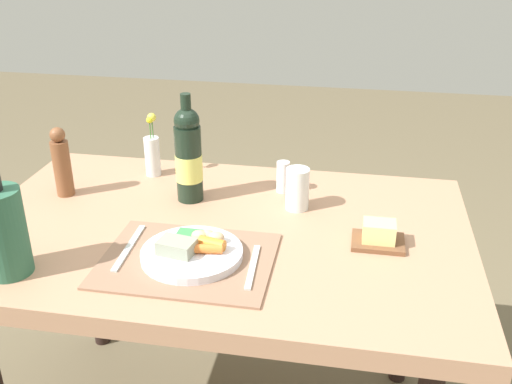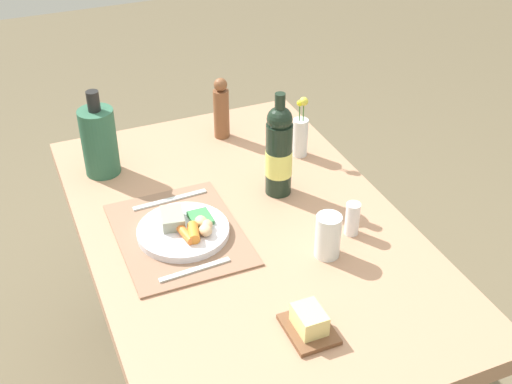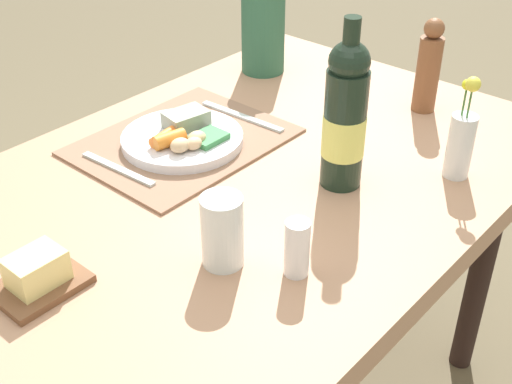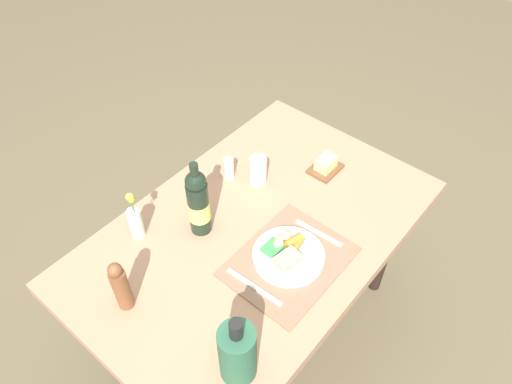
{
  "view_description": "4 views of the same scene",
  "coord_description": "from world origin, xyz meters",
  "px_view_note": "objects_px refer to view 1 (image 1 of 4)",
  "views": [
    {
      "loc": [
        0.34,
        -1.32,
        1.45
      ],
      "look_at": [
        0.08,
        0.09,
        0.77
      ],
      "focal_mm": 41.38,
      "sensor_mm": 36.0,
      "label": 1
    },
    {
      "loc": [
        1.35,
        -0.54,
        1.8
      ],
      "look_at": [
        -0.04,
        0.05,
        0.78
      ],
      "focal_mm": 47.35,
      "sensor_mm": 36.0,
      "label": 2
    },
    {
      "loc": [
        0.78,
        0.72,
        1.37
      ],
      "look_at": [
        0.03,
        0.08,
        0.72
      ],
      "focal_mm": 47.57,
      "sensor_mm": 36.0,
      "label": 3
    },
    {
      "loc": [
        -0.83,
        -0.71,
        2.05
      ],
      "look_at": [
        0.07,
        0.05,
        0.81
      ],
      "focal_mm": 34.19,
      "sensor_mm": 36.0,
      "label": 4
    }
  ],
  "objects_px": {
    "flower_vase": "(152,153)",
    "cooler_bottle": "(3,231)",
    "water_tumbler": "(297,191)",
    "dinner_plate": "(192,251)",
    "wine_bottle": "(188,156)",
    "knife": "(253,267)",
    "pepper_mill": "(62,163)",
    "butter_dish": "(379,236)",
    "salt_shaker": "(283,177)",
    "fork": "(129,247)",
    "dining_table": "(219,250)"
  },
  "relations": [
    {
      "from": "flower_vase",
      "to": "cooler_bottle",
      "type": "xyz_separation_m",
      "value": [
        -0.14,
        -0.59,
        0.04
      ]
    },
    {
      "from": "water_tumbler",
      "to": "dinner_plate",
      "type": "bearing_deg",
      "value": -124.53
    },
    {
      "from": "wine_bottle",
      "to": "water_tumbler",
      "type": "bearing_deg",
      "value": -0.71
    },
    {
      "from": "knife",
      "to": "pepper_mill",
      "type": "height_order",
      "value": "pepper_mill"
    },
    {
      "from": "wine_bottle",
      "to": "butter_dish",
      "type": "bearing_deg",
      "value": -17.32
    },
    {
      "from": "knife",
      "to": "salt_shaker",
      "type": "bearing_deg",
      "value": 85.27
    },
    {
      "from": "butter_dish",
      "to": "fork",
      "type": "bearing_deg",
      "value": -166.98
    },
    {
      "from": "dinner_plate",
      "to": "flower_vase",
      "type": "bearing_deg",
      "value": 119.17
    },
    {
      "from": "butter_dish",
      "to": "dining_table",
      "type": "bearing_deg",
      "value": 177.84
    },
    {
      "from": "fork",
      "to": "knife",
      "type": "bearing_deg",
      "value": -8.3
    },
    {
      "from": "knife",
      "to": "cooler_bottle",
      "type": "distance_m",
      "value": 0.57
    },
    {
      "from": "dining_table",
      "to": "flower_vase",
      "type": "height_order",
      "value": "flower_vase"
    },
    {
      "from": "knife",
      "to": "water_tumbler",
      "type": "bearing_deg",
      "value": 75.7
    },
    {
      "from": "knife",
      "to": "flower_vase",
      "type": "xyz_separation_m",
      "value": [
        -0.41,
        0.48,
        0.06
      ]
    },
    {
      "from": "flower_vase",
      "to": "salt_shaker",
      "type": "bearing_deg",
      "value": -6.84
    },
    {
      "from": "dinner_plate",
      "to": "butter_dish",
      "type": "height_order",
      "value": "butter_dish"
    },
    {
      "from": "pepper_mill",
      "to": "butter_dish",
      "type": "relative_size",
      "value": 1.59
    },
    {
      "from": "fork",
      "to": "salt_shaker",
      "type": "relative_size",
      "value": 2.31
    },
    {
      "from": "flower_vase",
      "to": "water_tumbler",
      "type": "distance_m",
      "value": 0.5
    },
    {
      "from": "dinner_plate",
      "to": "pepper_mill",
      "type": "relative_size",
      "value": 1.18
    },
    {
      "from": "dining_table",
      "to": "water_tumbler",
      "type": "height_order",
      "value": "water_tumbler"
    },
    {
      "from": "dinner_plate",
      "to": "fork",
      "type": "bearing_deg",
      "value": 176.64
    },
    {
      "from": "dining_table",
      "to": "cooler_bottle",
      "type": "distance_m",
      "value": 0.54
    },
    {
      "from": "knife",
      "to": "flower_vase",
      "type": "distance_m",
      "value": 0.64
    },
    {
      "from": "knife",
      "to": "water_tumbler",
      "type": "xyz_separation_m",
      "value": [
        0.06,
        0.33,
        0.04
      ]
    },
    {
      "from": "fork",
      "to": "flower_vase",
      "type": "distance_m",
      "value": 0.47
    },
    {
      "from": "flower_vase",
      "to": "butter_dish",
      "type": "xyz_separation_m",
      "value": [
        0.69,
        -0.31,
        -0.05
      ]
    },
    {
      "from": "water_tumbler",
      "to": "wine_bottle",
      "type": "relative_size",
      "value": 0.38
    },
    {
      "from": "dining_table",
      "to": "water_tumbler",
      "type": "bearing_deg",
      "value": 37.68
    },
    {
      "from": "knife",
      "to": "cooler_bottle",
      "type": "relative_size",
      "value": 0.69
    },
    {
      "from": "dining_table",
      "to": "water_tumbler",
      "type": "xyz_separation_m",
      "value": [
        0.19,
        0.15,
        0.12
      ]
    },
    {
      "from": "dining_table",
      "to": "flower_vase",
      "type": "bearing_deg",
      "value": 133.4
    },
    {
      "from": "dining_table",
      "to": "butter_dish",
      "type": "relative_size",
      "value": 10.08
    },
    {
      "from": "water_tumbler",
      "to": "fork",
      "type": "bearing_deg",
      "value": -141.46
    },
    {
      "from": "knife",
      "to": "butter_dish",
      "type": "height_order",
      "value": "butter_dish"
    },
    {
      "from": "fork",
      "to": "wine_bottle",
      "type": "bearing_deg",
      "value": 74.65
    },
    {
      "from": "dinner_plate",
      "to": "pepper_mill",
      "type": "bearing_deg",
      "value": 149.05
    },
    {
      "from": "dining_table",
      "to": "cooler_bottle",
      "type": "height_order",
      "value": "cooler_bottle"
    },
    {
      "from": "flower_vase",
      "to": "cooler_bottle",
      "type": "distance_m",
      "value": 0.61
    },
    {
      "from": "cooler_bottle",
      "to": "wine_bottle",
      "type": "height_order",
      "value": "wine_bottle"
    },
    {
      "from": "cooler_bottle",
      "to": "wine_bottle",
      "type": "relative_size",
      "value": 0.86
    },
    {
      "from": "dining_table",
      "to": "wine_bottle",
      "type": "xyz_separation_m",
      "value": [
        -0.12,
        0.15,
        0.2
      ]
    },
    {
      "from": "wine_bottle",
      "to": "flower_vase",
      "type": "bearing_deg",
      "value": 137.71
    },
    {
      "from": "cooler_bottle",
      "to": "salt_shaker",
      "type": "height_order",
      "value": "cooler_bottle"
    },
    {
      "from": "dining_table",
      "to": "butter_dish",
      "type": "xyz_separation_m",
      "value": [
        0.41,
        -0.02,
        0.09
      ]
    },
    {
      "from": "fork",
      "to": "pepper_mill",
      "type": "height_order",
      "value": "pepper_mill"
    },
    {
      "from": "butter_dish",
      "to": "pepper_mill",
      "type": "bearing_deg",
      "value": 171.81
    },
    {
      "from": "water_tumbler",
      "to": "butter_dish",
      "type": "relative_size",
      "value": 0.91
    },
    {
      "from": "dining_table",
      "to": "wine_bottle",
      "type": "bearing_deg",
      "value": 128.47
    },
    {
      "from": "flower_vase",
      "to": "butter_dish",
      "type": "bearing_deg",
      "value": -24.31
    }
  ]
}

